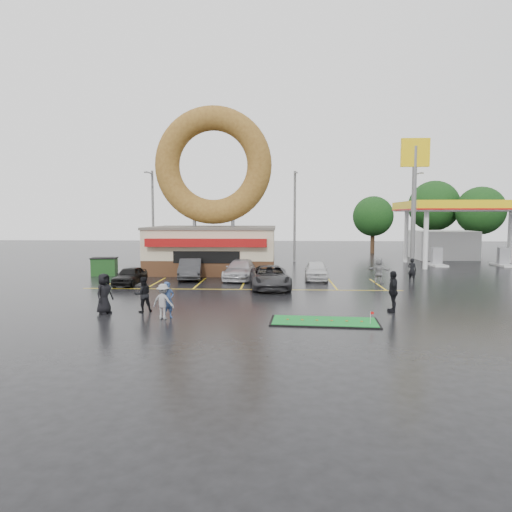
{
  "coord_description": "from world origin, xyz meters",
  "views": [
    {
      "loc": [
        2.26,
        -24.62,
        4.55
      ],
      "look_at": [
        1.01,
        2.24,
        2.2
      ],
      "focal_mm": 32.0,
      "sensor_mm": 36.0,
      "label": 1
    }
  ],
  "objects_px": {
    "shell_sign": "(414,180)",
    "person_blue": "(168,300)",
    "car_grey": "(270,277)",
    "dumpster": "(104,267)",
    "gas_station": "(458,225)",
    "streetlight_mid": "(295,214)",
    "streetlight_left": "(153,214)",
    "putting_green": "(324,322)",
    "car_silver": "(241,270)",
    "car_black": "(130,276)",
    "person_cameraman": "(393,291)",
    "donut_shop": "(214,217)",
    "car_white": "(316,270)",
    "car_dgrey": "(191,269)",
    "streetlight_right": "(414,214)"
  },
  "relations": [
    {
      "from": "streetlight_left",
      "to": "car_white",
      "type": "relative_size",
      "value": 2.26
    },
    {
      "from": "donut_shop",
      "to": "dumpster",
      "type": "relative_size",
      "value": 7.5
    },
    {
      "from": "donut_shop",
      "to": "dumpster",
      "type": "xyz_separation_m",
      "value": [
        -8.04,
        -3.26,
        -3.81
      ]
    },
    {
      "from": "car_grey",
      "to": "car_silver",
      "type": "bearing_deg",
      "value": 113.36
    },
    {
      "from": "dumpster",
      "to": "car_white",
      "type": "bearing_deg",
      "value": -14.24
    },
    {
      "from": "car_grey",
      "to": "donut_shop",
      "type": "bearing_deg",
      "value": 113.05
    },
    {
      "from": "shell_sign",
      "to": "car_grey",
      "type": "relative_size",
      "value": 2.05
    },
    {
      "from": "shell_sign",
      "to": "putting_green",
      "type": "height_order",
      "value": "shell_sign"
    },
    {
      "from": "streetlight_mid",
      "to": "car_white",
      "type": "height_order",
      "value": "streetlight_mid"
    },
    {
      "from": "car_silver",
      "to": "donut_shop",
      "type": "bearing_deg",
      "value": 124.3
    },
    {
      "from": "streetlight_mid",
      "to": "dumpster",
      "type": "relative_size",
      "value": 5.0
    },
    {
      "from": "shell_sign",
      "to": "car_black",
      "type": "xyz_separation_m",
      "value": [
        -20.49,
        -7.05,
        -6.76
      ]
    },
    {
      "from": "gas_station",
      "to": "car_grey",
      "type": "distance_m",
      "value": 25.05
    },
    {
      "from": "car_silver",
      "to": "person_cameraman",
      "type": "bearing_deg",
      "value": -46.76
    },
    {
      "from": "person_blue",
      "to": "streetlight_mid",
      "type": "bearing_deg",
      "value": 33.13
    },
    {
      "from": "gas_station",
      "to": "streetlight_mid",
      "type": "xyz_separation_m",
      "value": [
        -16.0,
        -0.02,
        1.08
      ]
    },
    {
      "from": "putting_green",
      "to": "car_silver",
      "type": "bearing_deg",
      "value": 109.44
    },
    {
      "from": "gas_station",
      "to": "streetlight_mid",
      "type": "bearing_deg",
      "value": -179.92
    },
    {
      "from": "gas_station",
      "to": "car_silver",
      "type": "xyz_separation_m",
      "value": [
        -20.37,
        -12.94,
        -3.0
      ]
    },
    {
      "from": "person_cameraman",
      "to": "putting_green",
      "type": "xyz_separation_m",
      "value": [
        -3.48,
        -2.35,
        -0.95
      ]
    },
    {
      "from": "shell_sign",
      "to": "car_silver",
      "type": "xyz_separation_m",
      "value": [
        -13.37,
        -4.0,
        -6.68
      ]
    },
    {
      "from": "gas_station",
      "to": "person_cameraman",
      "type": "distance_m",
      "value": 26.91
    },
    {
      "from": "shell_sign",
      "to": "putting_green",
      "type": "relative_size",
      "value": 2.23
    },
    {
      "from": "car_silver",
      "to": "person_blue",
      "type": "height_order",
      "value": "person_blue"
    },
    {
      "from": "donut_shop",
      "to": "car_white",
      "type": "xyz_separation_m",
      "value": [
        8.07,
        -4.97,
        -3.79
      ]
    },
    {
      "from": "streetlight_left",
      "to": "car_dgrey",
      "type": "bearing_deg",
      "value": -63.35
    },
    {
      "from": "gas_station",
      "to": "putting_green",
      "type": "xyz_separation_m",
      "value": [
        -15.69,
        -26.18,
        -3.66
      ]
    },
    {
      "from": "streetlight_mid",
      "to": "car_dgrey",
      "type": "relative_size",
      "value": 2.0
    },
    {
      "from": "shell_sign",
      "to": "person_cameraman",
      "type": "xyz_separation_m",
      "value": [
        -5.22,
        -14.89,
        -6.39
      ]
    },
    {
      "from": "donut_shop",
      "to": "car_dgrey",
      "type": "bearing_deg",
      "value": -101.58
    },
    {
      "from": "dumpster",
      "to": "car_black",
      "type": "bearing_deg",
      "value": -61.44
    },
    {
      "from": "donut_shop",
      "to": "streetlight_right",
      "type": "xyz_separation_m",
      "value": [
        19.0,
        8.95,
        0.32
      ]
    },
    {
      "from": "car_black",
      "to": "car_silver",
      "type": "distance_m",
      "value": 7.75
    },
    {
      "from": "streetlight_left",
      "to": "putting_green",
      "type": "height_order",
      "value": "streetlight_left"
    },
    {
      "from": "gas_station",
      "to": "person_blue",
      "type": "bearing_deg",
      "value": -131.4
    },
    {
      "from": "car_grey",
      "to": "dumpster",
      "type": "bearing_deg",
      "value": 150.81
    },
    {
      "from": "gas_station",
      "to": "person_cameraman",
      "type": "relative_size",
      "value": 6.94
    },
    {
      "from": "shell_sign",
      "to": "car_black",
      "type": "bearing_deg",
      "value": -161.02
    },
    {
      "from": "streetlight_mid",
      "to": "putting_green",
      "type": "relative_size",
      "value": 1.89
    },
    {
      "from": "car_silver",
      "to": "person_cameraman",
      "type": "height_order",
      "value": "person_cameraman"
    },
    {
      "from": "shell_sign",
      "to": "putting_green",
      "type": "bearing_deg",
      "value": -116.76
    },
    {
      "from": "streetlight_left",
      "to": "person_blue",
      "type": "bearing_deg",
      "value": -73.29
    },
    {
      "from": "person_cameraman",
      "to": "streetlight_mid",
      "type": "bearing_deg",
      "value": -165.97
    },
    {
      "from": "dumpster",
      "to": "car_silver",
      "type": "bearing_deg",
      "value": -17.28
    },
    {
      "from": "car_grey",
      "to": "dumpster",
      "type": "xyz_separation_m",
      "value": [
        -12.86,
        5.75,
        -0.07
      ]
    },
    {
      "from": "person_cameraman",
      "to": "putting_green",
      "type": "distance_m",
      "value": 4.31
    },
    {
      "from": "car_silver",
      "to": "person_blue",
      "type": "xyz_separation_m",
      "value": [
        -2.24,
        -12.7,
        0.12
      ]
    },
    {
      "from": "person_cameraman",
      "to": "gas_station",
      "type": "bearing_deg",
      "value": 157.85
    },
    {
      "from": "shell_sign",
      "to": "person_blue",
      "type": "bearing_deg",
      "value": -133.06
    },
    {
      "from": "donut_shop",
      "to": "streetlight_right",
      "type": "distance_m",
      "value": 21.0
    }
  ]
}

